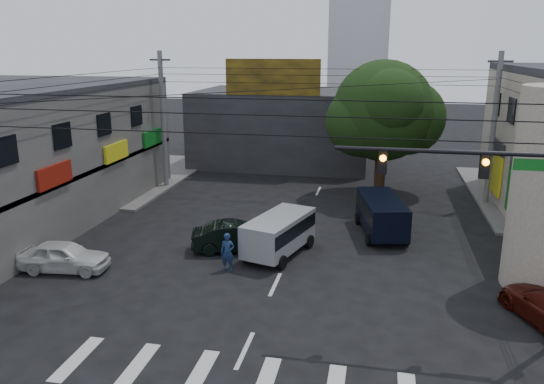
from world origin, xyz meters
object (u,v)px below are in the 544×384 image
(traffic_gantry, at_px, (510,202))
(utility_pole_far_left, at_px, (163,121))
(street_tree, at_px, (383,111))
(silver_minivan, at_px, (279,236))
(traffic_officer, at_px, (228,252))
(utility_pole_far_right, at_px, (493,130))
(dark_sedan, at_px, (237,237))
(navy_van, at_px, (381,216))
(white_compact, at_px, (64,256))

(traffic_gantry, bearing_deg, utility_pole_far_left, 137.14)
(street_tree, bearing_deg, traffic_gantry, -78.01)
(silver_minivan, relative_size, traffic_officer, 2.77)
(silver_minivan, bearing_deg, utility_pole_far_right, -29.11)
(traffic_gantry, relative_size, utility_pole_far_left, 0.78)
(utility_pole_far_right, height_order, dark_sedan, utility_pole_far_right)
(utility_pole_far_left, bearing_deg, traffic_officer, -57.75)
(utility_pole_far_right, bearing_deg, street_tree, 171.25)
(silver_minivan, height_order, navy_van, navy_van)
(utility_pole_far_right, distance_m, white_compact, 24.75)
(white_compact, relative_size, traffic_officer, 2.39)
(street_tree, height_order, traffic_gantry, street_tree)
(street_tree, distance_m, utility_pole_far_right, 6.63)
(street_tree, height_order, white_compact, street_tree)
(utility_pole_far_right, bearing_deg, dark_sedan, -140.73)
(utility_pole_far_left, distance_m, traffic_officer, 15.82)
(street_tree, relative_size, utility_pole_far_right, 0.95)
(utility_pole_far_right, bearing_deg, traffic_gantry, -98.94)
(utility_pole_far_left, height_order, dark_sedan, utility_pole_far_left)
(dark_sedan, height_order, traffic_officer, traffic_officer)
(utility_pole_far_right, distance_m, silver_minivan, 15.80)
(utility_pole_far_left, relative_size, white_compact, 2.29)
(utility_pole_far_left, distance_m, dark_sedan, 13.87)
(street_tree, height_order, navy_van, street_tree)
(utility_pole_far_left, xyz_separation_m, utility_pole_far_right, (21.00, 0.00, 0.00))
(traffic_gantry, bearing_deg, white_compact, 171.44)
(white_compact, relative_size, navy_van, 0.79)
(street_tree, xyz_separation_m, utility_pole_far_left, (-14.50, -1.00, -0.87))
(street_tree, bearing_deg, navy_van, -88.80)
(navy_van, bearing_deg, utility_pole_far_left, 52.70)
(street_tree, bearing_deg, silver_minivan, -110.80)
(street_tree, distance_m, silver_minivan, 13.38)
(street_tree, distance_m, traffic_officer, 16.04)
(street_tree, bearing_deg, dark_sedan, -119.27)
(white_compact, height_order, silver_minivan, silver_minivan)
(traffic_gantry, height_order, traffic_officer, traffic_gantry)
(utility_pole_far_left, bearing_deg, street_tree, 3.95)
(dark_sedan, height_order, silver_minivan, silver_minivan)
(navy_van, bearing_deg, street_tree, -10.82)
(white_compact, bearing_deg, traffic_officer, -83.89)
(traffic_gantry, xyz_separation_m, utility_pole_far_left, (-18.32, 17.00, -0.23))
(traffic_gantry, bearing_deg, silver_minivan, 143.06)
(dark_sedan, bearing_deg, navy_van, -77.08)
(utility_pole_far_right, xyz_separation_m, dark_sedan, (-13.03, -10.66, -3.91))
(street_tree, relative_size, silver_minivan, 1.87)
(dark_sedan, height_order, navy_van, navy_van)
(silver_minivan, bearing_deg, traffic_gantry, -110.51)
(white_compact, xyz_separation_m, navy_van, (13.38, 7.51, 0.30))
(traffic_gantry, bearing_deg, dark_sedan, 148.50)
(traffic_gantry, relative_size, traffic_officer, 4.29)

